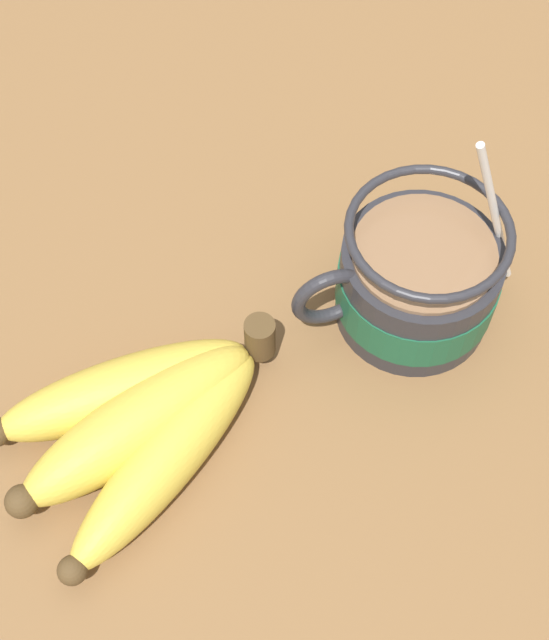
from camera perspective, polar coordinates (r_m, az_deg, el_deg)
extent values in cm
cube|color=brown|center=(62.81, 5.19, 0.22)|extent=(129.07, 129.07, 3.03)
cylinder|color=#28282D|center=(58.96, 9.10, 2.31)|extent=(10.33, 10.33, 6.67)
cylinder|color=#195638|center=(59.11, 9.08, 2.21)|extent=(10.53, 10.53, 3.15)
torus|color=#28282D|center=(56.37, 3.62, 1.49)|extent=(5.23, 0.90, 5.23)
cylinder|color=#846042|center=(56.17, 9.57, 4.26)|extent=(9.13, 9.13, 0.40)
torus|color=#28282D|center=(54.40, 9.91, 5.63)|extent=(10.33, 10.33, 0.60)
cylinder|color=silver|center=(56.26, 13.96, 6.42)|extent=(5.60, 0.50, 14.59)
ellipsoid|color=silver|center=(61.06, 10.43, 1.76)|extent=(3.00, 2.00, 0.80)
cylinder|color=#4C381E|center=(56.51, -0.94, -1.12)|extent=(2.00, 2.00, 3.00)
ellipsoid|color=gold|center=(56.53, -9.60, -4.41)|extent=(16.37, 5.13, 4.09)
ellipsoid|color=gold|center=(55.15, -8.59, -6.51)|extent=(16.88, 9.91, 4.49)
sphere|color=#4C381E|center=(54.64, -15.86, -11.10)|extent=(2.02, 2.02, 2.02)
ellipsoid|color=gold|center=(54.38, -6.86, -8.65)|extent=(15.77, 13.25, 3.86)
sphere|color=#4C381E|center=(52.96, -12.81, -15.35)|extent=(1.74, 1.74, 1.74)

